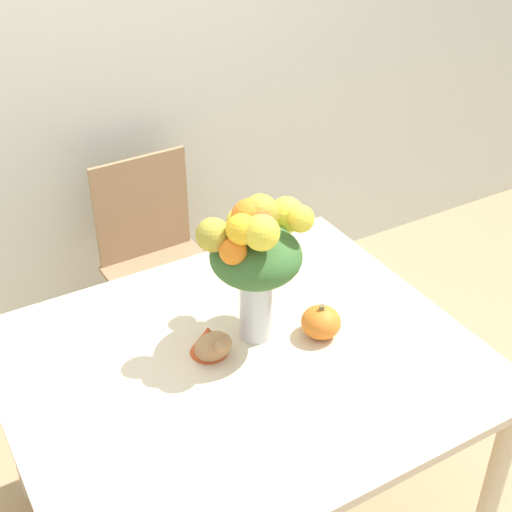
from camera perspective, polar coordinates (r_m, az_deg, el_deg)
The scene contains 6 objects.
wall_back at distance 2.80m, azimuth -14.88°, elevation 17.39°, with size 8.00×0.06×2.70m.
dining_table at distance 2.07m, azimuth -1.15°, elevation -10.01°, with size 1.28×1.08×0.74m.
flower_vase at distance 1.92m, azimuth 0.03°, elevation 0.50°, with size 0.35×0.31×0.45m.
pumpkin at distance 2.07m, azimuth 5.22°, elevation -5.29°, with size 0.12×0.12×0.11m.
turkey_figurine at distance 2.00m, azimuth -3.65°, elevation -6.91°, with size 0.11×0.15×0.09m.
dining_chair_near_window at distance 2.90m, azimuth -7.72°, elevation -0.68°, with size 0.43×0.43×0.88m.
Camera 1 is at (-0.72, -1.32, 2.07)m, focal length 50.00 mm.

